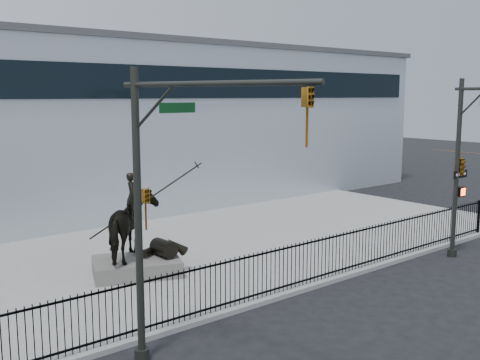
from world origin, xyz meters
TOP-DOWN VIEW (x-y plane):
  - ground at (0.00, 0.00)m, footprint 120.00×120.00m
  - plaza at (0.00, 7.00)m, footprint 30.00×12.00m
  - building at (0.00, 20.00)m, footprint 44.00×14.00m
  - picket_fence at (0.00, 1.25)m, footprint 22.10×0.10m
  - statue_plinth at (-4.06, 5.76)m, footprint 3.49×2.97m
  - equestrian_statue at (-4.01, 5.74)m, footprint 3.54×2.90m
  - traffic_signal_left at (-6.75, -0.62)m, footprint 1.52×4.84m

SIDE VIEW (x-z plane):
  - ground at x=0.00m, z-range 0.00..0.00m
  - plaza at x=0.00m, z-range 0.00..0.15m
  - statue_plinth at x=-4.06m, z-range 0.15..0.70m
  - picket_fence at x=0.00m, z-range 0.15..1.65m
  - equestrian_statue at x=-4.01m, z-range 0.26..3.46m
  - traffic_signal_left at x=-6.75m, z-range 0.53..7.53m
  - building at x=0.00m, z-range 0.00..9.00m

